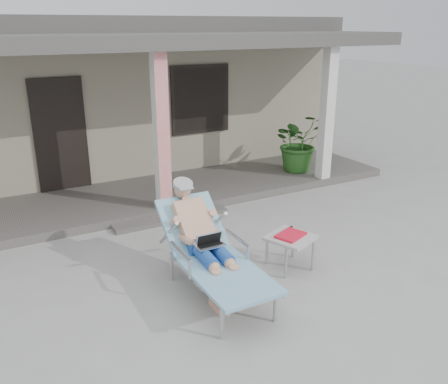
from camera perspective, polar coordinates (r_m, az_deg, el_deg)
ground at (r=6.59m, az=-0.05°, el=-9.00°), size 60.00×60.00×0.00m
house at (r=12.00m, az=-15.36°, el=11.79°), size 10.40×5.40×3.30m
porch_deck at (r=9.08m, az=-9.13°, el=-0.49°), size 10.00×2.00×0.15m
porch_overhang at (r=8.50m, az=-10.01°, el=16.84°), size 10.00×2.30×2.85m
porch_step at (r=8.09m, az=-6.33°, el=-3.19°), size 2.00×0.30×0.07m
lounger at (r=5.76m, az=-2.02°, el=-4.35°), size 0.78×2.06×1.33m
side_table at (r=6.46m, az=7.98°, el=-5.64°), size 0.72×0.72×0.50m
potted_palm at (r=10.28m, az=9.04°, el=5.97°), size 1.26×1.14×1.25m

